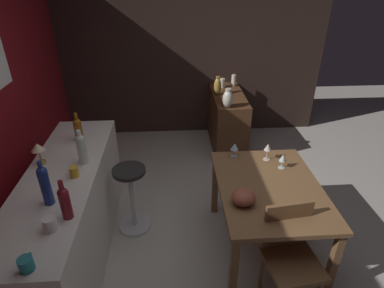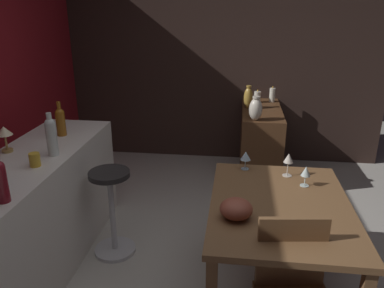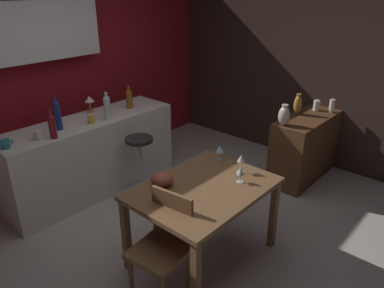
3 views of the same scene
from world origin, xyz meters
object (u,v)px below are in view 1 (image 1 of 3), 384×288
sideboard_cabinet (227,120)px  cup_teal (26,264)px  counter_lamp (38,149)px  wine_bottle_clear (81,148)px  chair_near_window (290,253)px  pillar_candle_short (234,80)px  vase_ceramic_ivory (228,99)px  cup_white (50,224)px  bar_stool (132,197)px  pillar_candle_tall (222,83)px  dining_table (269,194)px  wine_bottle_cobalt (45,184)px  wine_glass_left (283,158)px  vase_brass (218,86)px  fruit_bowl (244,197)px  wine_bottle_ruby (65,201)px  wine_glass_center (235,147)px  wine_glass_right (268,148)px  cup_mustard (74,172)px  wine_bottle_amber (78,128)px

sideboard_cabinet → cup_teal: size_ratio=9.14×
counter_lamp → wine_bottle_clear: bearing=-92.6°
chair_near_window → counter_lamp: bearing=69.2°
pillar_candle_short → vase_ceramic_ivory: 0.86m
sideboard_cabinet → cup_white: 3.15m
bar_stool → pillar_candle_tall: bearing=-30.9°
dining_table → chair_near_window: 0.55m
dining_table → wine_bottle_cobalt: wine_bottle_cobalt is taller
bar_stool → wine_bottle_clear: wine_bottle_clear is taller
wine_glass_left → pillar_candle_short: pillar_candle_short is taller
sideboard_cabinet → counter_lamp: bearing=132.6°
counter_lamp → vase_brass: counter_lamp is taller
dining_table → bar_stool: bearing=73.8°
wine_bottle_cobalt → bar_stool: bearing=-35.6°
wine_bottle_cobalt → pillar_candle_tall: size_ratio=2.25×
wine_glass_left → fruit_bowl: wine_glass_left is taller
fruit_bowl → cup_teal: cup_teal is taller
wine_bottle_ruby → cup_teal: 0.45m
wine_glass_center → vase_brass: size_ratio=0.55×
dining_table → vase_brass: bearing=5.2°
wine_bottle_clear → vase_ceramic_ivory: wine_bottle_clear is taller
vase_brass → cup_white: bearing=150.9°
chair_near_window → pillar_candle_tall: pillar_candle_tall is taller
wine_bottle_clear → bar_stool: bearing=-68.9°
wine_glass_left → pillar_candle_short: 2.14m
chair_near_window → vase_brass: (2.57, 0.23, 0.46)m
bar_stool → chair_near_window: bearing=-124.3°
fruit_bowl → counter_lamp: 1.79m
cup_white → vase_ceramic_ivory: vase_ceramic_ivory is taller
cup_teal → pillar_candle_tall: (3.25, -1.61, -0.06)m
wine_glass_right → fruit_bowl: size_ratio=0.90×
bar_stool → cup_mustard: cup_mustard is taller
fruit_bowl → cup_white: cup_white is taller
cup_white → vase_ceramic_ivory: size_ratio=0.50×
pillar_candle_short → vase_brass: vase_brass is taller
wine_bottle_amber → wine_bottle_ruby: (-1.13, -0.18, 0.01)m
counter_lamp → pillar_candle_short: 3.01m
wine_glass_left → pillar_candle_tall: pillar_candle_tall is taller
wine_glass_right → vase_brass: (1.62, 0.27, 0.07)m
wine_bottle_ruby → vase_brass: 2.88m
wine_bottle_cobalt → cup_teal: bearing=-174.3°
fruit_bowl → vase_brass: bearing=-2.4°
vase_ceramic_ivory → wine_bottle_ruby: bearing=144.7°
wine_bottle_cobalt → pillar_candle_tall: wine_bottle_cobalt is taller
fruit_bowl → vase_ceramic_ivory: bearing=-5.2°
wine_bottle_ruby → wine_bottle_cobalt: size_ratio=0.85×
wine_bottle_amber → cup_mustard: bearing=-170.5°
wine_bottle_ruby → vase_ceramic_ivory: (2.05, -1.45, -0.10)m
counter_lamp → vase_brass: (1.80, -1.80, -0.10)m
bar_stool → wine_bottle_amber: wine_bottle_amber is taller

